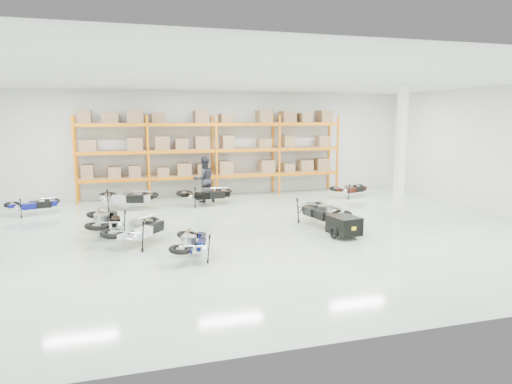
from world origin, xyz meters
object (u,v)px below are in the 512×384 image
object	(u,v)px
moto_touring_right	(321,207)
trailer	(344,225)
moto_black_far_left	(105,216)
moto_back_a	(33,201)
moto_back_d	(350,186)
moto_blue_centre	(192,238)
moto_silver_left	(139,224)
person_back	(204,179)
moto_back_b	(127,194)
moto_back_c	(206,191)

from	to	relation	value
moto_touring_right	trailer	xyz separation A→B (m)	(0.00, -1.60, -0.23)
moto_black_far_left	moto_back_a	bearing A→B (deg)	-57.93
moto_back_d	moto_back_a	bearing A→B (deg)	76.19
moto_back_a	moto_blue_centre	bearing A→B (deg)	-160.39
moto_black_far_left	trailer	size ratio (longest dim) A/B	1.24
moto_silver_left	moto_touring_right	bearing A→B (deg)	-133.27
moto_silver_left	moto_back_a	bearing A→B (deg)	-16.39
moto_back_d	trailer	bearing A→B (deg)	136.64
moto_silver_left	moto_back_d	bearing A→B (deg)	-110.96
moto_touring_right	moto_back_d	bearing A→B (deg)	44.99
person_back	moto_back_b	bearing A→B (deg)	3.25
moto_black_far_left	moto_back_d	bearing A→B (deg)	-160.82
moto_back_b	moto_back_d	world-z (taller)	moto_back_b
moto_touring_right	trailer	size ratio (longest dim) A/B	1.28
person_back	moto_silver_left	bearing A→B (deg)	54.66
moto_blue_centre	person_back	world-z (taller)	person_back
moto_touring_right	moto_back_c	xyz separation A→B (m)	(-2.92, 4.35, -0.01)
moto_black_far_left	moto_back_d	xyz separation A→B (m)	(9.89, 3.82, -0.09)
moto_back_b	person_back	xyz separation A→B (m)	(3.04, 0.70, 0.33)
moto_black_far_left	moto_back_c	distance (m)	5.23
moto_touring_right	moto_back_d	world-z (taller)	moto_touring_right
moto_blue_centre	moto_back_b	world-z (taller)	moto_back_b
moto_back_b	moto_back_c	bearing A→B (deg)	-74.35
moto_silver_left	moto_back_a	distance (m)	6.11
moto_back_a	moto_touring_right	bearing A→B (deg)	-131.03
moto_touring_right	moto_silver_left	bearing A→B (deg)	179.71
moto_silver_left	moto_black_far_left	distance (m)	1.58
moto_touring_right	moto_back_b	world-z (taller)	moto_back_b
moto_touring_right	person_back	bearing A→B (deg)	111.51
trailer	person_back	world-z (taller)	person_back
moto_blue_centre	moto_black_far_left	world-z (taller)	moto_black_far_left
moto_black_far_left	moto_back_d	world-z (taller)	moto_black_far_left
moto_back_d	person_back	distance (m)	6.25
moto_black_far_left	person_back	size ratio (longest dim) A/B	1.01
moto_touring_right	moto_back_d	xyz separation A→B (m)	(3.36, 4.39, -0.11)
moto_blue_centre	moto_back_a	distance (m)	8.05
moto_back_a	moto_back_c	size ratio (longest dim) A/B	0.82
moto_touring_right	moto_back_c	bearing A→B (deg)	116.23
trailer	moto_back_b	xyz separation A→B (m)	(-5.88, 6.00, 0.23)
moto_blue_centre	moto_back_b	size ratio (longest dim) A/B	0.83
moto_back_b	moto_back_c	world-z (taller)	moto_back_b
moto_blue_centre	moto_back_b	xyz separation A→B (m)	(-1.45, 6.65, 0.10)
moto_silver_left	moto_back_a	xyz separation A→B (m)	(-3.43, 5.05, -0.09)
moto_blue_centre	trailer	world-z (taller)	moto_blue_centre
moto_black_far_left	moto_back_b	xyz separation A→B (m)	(0.65, 3.82, 0.02)
moto_touring_right	moto_back_c	distance (m)	5.24
moto_back_a	moto_back_c	distance (m)	6.15
moto_blue_centre	moto_back_a	world-z (taller)	moto_blue_centre
moto_silver_left	person_back	world-z (taller)	person_back
moto_back_a	moto_back_c	world-z (taller)	moto_back_c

